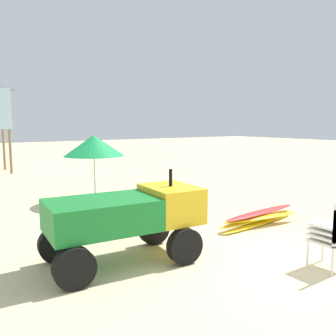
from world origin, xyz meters
name	(u,v)px	position (x,y,z in m)	size (l,w,h in m)	color
ground	(262,264)	(0.00, 0.00, 0.00)	(80.00, 80.00, 0.00)	beige
utility_cart	(128,215)	(-1.74, 1.35, 0.78)	(2.64, 1.48, 1.50)	#197A2D
stacked_plastic_chairs	(335,230)	(0.73, -0.77, 0.65)	(0.48, 0.48, 1.11)	white
surfboard_pile	(260,218)	(1.73, 1.57, 0.16)	(2.61, 0.69, 0.32)	yellow
beach_umbrella_left	(94,146)	(-0.43, 5.85, 1.65)	(1.72, 1.72, 1.95)	beige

